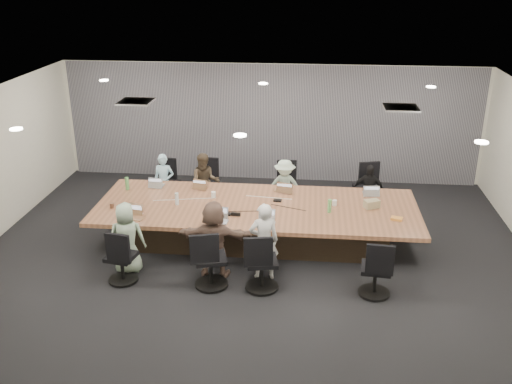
# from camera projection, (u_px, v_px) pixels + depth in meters

# --- Properties ---
(floor) EXTENTS (10.00, 8.00, 0.00)m
(floor) POSITION_uv_depth(u_px,v_px,m) (254.00, 253.00, 10.47)
(floor) COLOR black
(floor) RESTS_ON ground
(ceiling) EXTENTS (10.00, 8.00, 0.00)m
(ceiling) POSITION_uv_depth(u_px,v_px,m) (254.00, 103.00, 9.42)
(ceiling) COLOR white
(ceiling) RESTS_ON wall_back
(wall_back) EXTENTS (10.00, 0.00, 2.80)m
(wall_back) POSITION_uv_depth(u_px,v_px,m) (271.00, 122.00, 13.64)
(wall_back) COLOR beige
(wall_back) RESTS_ON ground
(wall_front) EXTENTS (10.00, 0.00, 2.80)m
(wall_front) POSITION_uv_depth(u_px,v_px,m) (216.00, 312.00, 6.26)
(wall_front) COLOR beige
(wall_front) RESTS_ON ground
(curtain) EXTENTS (9.80, 0.04, 2.80)m
(curtain) POSITION_uv_depth(u_px,v_px,m) (271.00, 123.00, 13.57)
(curtain) COLOR slate
(curtain) RESTS_ON ground
(conference_table) EXTENTS (6.00, 2.20, 0.74)m
(conference_table) POSITION_uv_depth(u_px,v_px,m) (257.00, 222.00, 10.78)
(conference_table) COLOR #33261A
(conference_table) RESTS_ON ground
(chair_0) EXTENTS (0.59, 0.59, 0.74)m
(chair_0) POSITION_uv_depth(u_px,v_px,m) (169.00, 187.00, 12.56)
(chair_0) COLOR black
(chair_0) RESTS_ON ground
(chair_1) EXTENTS (0.58, 0.58, 0.80)m
(chair_1) POSITION_uv_depth(u_px,v_px,m) (208.00, 187.00, 12.47)
(chair_1) COLOR black
(chair_1) RESTS_ON ground
(chair_2) EXTENTS (0.57, 0.57, 0.80)m
(chair_2) POSITION_uv_depth(u_px,v_px,m) (285.00, 190.00, 12.31)
(chair_2) COLOR black
(chair_2) RESTS_ON ground
(chair_3) EXTENTS (0.68, 0.68, 0.83)m
(chair_3) POSITION_uv_depth(u_px,v_px,m) (366.00, 192.00, 12.15)
(chair_3) COLOR black
(chair_3) RESTS_ON ground
(chair_4) EXTENTS (0.61, 0.61, 0.77)m
(chair_4) POSITION_uv_depth(u_px,v_px,m) (122.00, 261.00, 9.41)
(chair_4) COLOR black
(chair_4) RESTS_ON ground
(chair_5) EXTENTS (0.71, 0.71, 0.86)m
(chair_5) POSITION_uv_depth(u_px,v_px,m) (211.00, 263.00, 9.26)
(chair_5) COLOR black
(chair_5) RESTS_ON ground
(chair_6) EXTENTS (0.67, 0.67, 0.85)m
(chair_6) POSITION_uv_depth(u_px,v_px,m) (262.00, 265.00, 9.18)
(chair_6) COLOR black
(chair_6) RESTS_ON ground
(chair_7) EXTENTS (0.58, 0.58, 0.79)m
(chair_7) POSITION_uv_depth(u_px,v_px,m) (375.00, 273.00, 9.03)
(chair_7) COLOR black
(chair_7) RESTS_ON ground
(person_0) EXTENTS (0.45, 0.29, 1.22)m
(person_0) POSITION_uv_depth(u_px,v_px,m) (164.00, 182.00, 12.15)
(person_0) COLOR #A1D1E6
(person_0) RESTS_ON ground
(laptop_0) EXTENTS (0.31, 0.23, 0.02)m
(laptop_0) POSITION_uv_depth(u_px,v_px,m) (157.00, 185.00, 11.59)
(laptop_0) COLOR #B2B2B7
(laptop_0) RESTS_ON conference_table
(person_1) EXTENTS (0.69, 0.58, 1.27)m
(person_1) POSITION_uv_depth(u_px,v_px,m) (205.00, 182.00, 12.06)
(person_1) COLOR #44382A
(person_1) RESTS_ON ground
(laptop_1) EXTENTS (0.32, 0.25, 0.02)m
(laptop_1) POSITION_uv_depth(u_px,v_px,m) (200.00, 187.00, 11.51)
(laptop_1) COLOR #8C6647
(laptop_1) RESTS_ON conference_table
(person_2) EXTENTS (0.79, 0.48, 1.19)m
(person_2) POSITION_uv_depth(u_px,v_px,m) (285.00, 187.00, 11.92)
(person_2) COLOR #AFCBB6
(person_2) RESTS_ON ground
(laptop_2) EXTENTS (0.37, 0.29, 0.02)m
(laptop_2) POSITION_uv_depth(u_px,v_px,m) (283.00, 190.00, 11.35)
(laptop_2) COLOR #8C6647
(laptop_2) RESTS_ON conference_table
(person_3) EXTENTS (0.70, 0.35, 1.15)m
(person_3) POSITION_uv_depth(u_px,v_px,m) (368.00, 191.00, 11.76)
(person_3) COLOR black
(person_3) RESTS_ON ground
(laptop_3) EXTENTS (0.33, 0.24, 0.02)m
(laptop_3) POSITION_uv_depth(u_px,v_px,m) (371.00, 193.00, 11.19)
(laptop_3) COLOR #B2B2B7
(laptop_3) RESTS_ON conference_table
(person_4) EXTENTS (0.68, 0.50, 1.26)m
(person_4) POSITION_uv_depth(u_px,v_px,m) (127.00, 238.00, 9.64)
(person_4) COLOR #97B297
(person_4) RESTS_ON ground
(laptop_4) EXTENTS (0.32, 0.26, 0.02)m
(laptop_4) POSITION_uv_depth(u_px,v_px,m) (136.00, 218.00, 10.11)
(laptop_4) COLOR #8C6647
(laptop_4) RESTS_ON conference_table
(person_5) EXTENTS (1.26, 0.41, 1.36)m
(person_5) POSITION_uv_depth(u_px,v_px,m) (214.00, 239.00, 9.49)
(person_5) COLOR brown
(person_5) RESTS_ON ground
(laptop_5) EXTENTS (0.32, 0.23, 0.02)m
(laptop_5) POSITION_uv_depth(u_px,v_px,m) (219.00, 222.00, 9.97)
(laptop_5) COLOR #B2B2B7
(laptop_5) RESTS_ON conference_table
(person_6) EXTENTS (0.56, 0.43, 1.36)m
(person_6) POSITION_uv_depth(u_px,v_px,m) (264.00, 242.00, 9.41)
(person_6) COLOR silver
(person_6) RESTS_ON ground
(laptop_6) EXTENTS (0.30, 0.21, 0.02)m
(laptop_6) POSITION_uv_depth(u_px,v_px,m) (267.00, 224.00, 9.89)
(laptop_6) COLOR #B2B2B7
(laptop_6) RESTS_ON conference_table
(bottle_green_left) EXTENTS (0.09, 0.09, 0.26)m
(bottle_green_left) POSITION_uv_depth(u_px,v_px,m) (127.00, 183.00, 11.35)
(bottle_green_left) COLOR #5AA456
(bottle_green_left) RESTS_ON conference_table
(bottle_green_right) EXTENTS (0.09, 0.09, 0.25)m
(bottle_green_right) POSITION_uv_depth(u_px,v_px,m) (330.00, 206.00, 10.32)
(bottle_green_right) COLOR #5AA456
(bottle_green_right) RESTS_ON conference_table
(bottle_clear) EXTENTS (0.09, 0.09, 0.23)m
(bottle_clear) POSITION_uv_depth(u_px,v_px,m) (177.00, 199.00, 10.65)
(bottle_clear) COLOR silver
(bottle_clear) RESTS_ON conference_table
(cup_white_far) EXTENTS (0.11, 0.11, 0.11)m
(cup_white_far) POSITION_uv_depth(u_px,v_px,m) (213.00, 194.00, 11.02)
(cup_white_far) COLOR white
(cup_white_far) RESTS_ON conference_table
(cup_white_near) EXTENTS (0.10, 0.10, 0.10)m
(cup_white_near) POSITION_uv_depth(u_px,v_px,m) (335.00, 203.00, 10.64)
(cup_white_near) COLOR white
(cup_white_near) RESTS_ON conference_table
(mug_brown) EXTENTS (0.09, 0.09, 0.10)m
(mug_brown) POSITION_uv_depth(u_px,v_px,m) (112.00, 205.00, 10.53)
(mug_brown) COLOR brown
(mug_brown) RESTS_ON conference_table
(mic_left) EXTENTS (0.17, 0.14, 0.03)m
(mic_left) POSITION_uv_depth(u_px,v_px,m) (228.00, 214.00, 10.26)
(mic_left) COLOR black
(mic_left) RESTS_ON conference_table
(mic_right) EXTENTS (0.16, 0.12, 0.03)m
(mic_right) POSITION_uv_depth(u_px,v_px,m) (277.00, 200.00, 10.84)
(mic_right) COLOR black
(mic_right) RESTS_ON conference_table
(stapler) EXTENTS (0.17, 0.06, 0.06)m
(stapler) POSITION_uv_depth(u_px,v_px,m) (236.00, 214.00, 10.21)
(stapler) COLOR black
(stapler) RESTS_ON conference_table
(canvas_bag) EXTENTS (0.32, 0.27, 0.15)m
(canvas_bag) POSITION_uv_depth(u_px,v_px,m) (372.00, 204.00, 10.54)
(canvas_bag) COLOR tan
(canvas_bag) RESTS_ON conference_table
(snack_packet) EXTENTS (0.23, 0.18, 0.04)m
(snack_packet) POSITION_uv_depth(u_px,v_px,m) (397.00, 219.00, 10.06)
(snack_packet) COLOR #EE9739
(snack_packet) RESTS_ON conference_table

